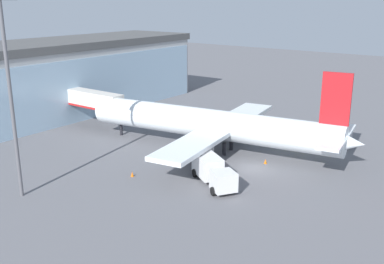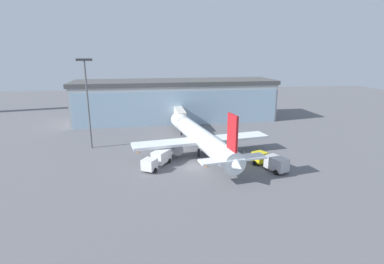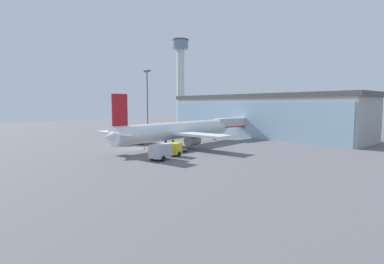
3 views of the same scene
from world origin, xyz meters
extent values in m
plane|color=slate|center=(0.00, 0.00, 0.00)|extent=(240.00, 240.00, 0.00)
cube|color=#A2A2A2|center=(0.00, 40.01, 5.46)|extent=(59.62, 16.58, 10.93)
cube|color=#9BBAD1|center=(0.22, 32.43, 4.92)|extent=(58.01, 2.00, 9.83)
cube|color=#4D4D4D|center=(0.00, 40.01, 11.53)|extent=(60.81, 16.91, 1.20)
cube|color=beige|center=(0.09, 28.56, 4.35)|extent=(2.42, 12.48, 2.40)
cube|color=red|center=(0.09, 28.56, 3.30)|extent=(2.46, 12.48, 0.30)
cylinder|color=#4C4C51|center=(0.01, 33.22, 1.57)|extent=(0.70, 0.70, 3.15)
cylinder|color=#59595E|center=(-20.63, 14.26, 9.28)|extent=(0.36, 0.36, 18.56)
cube|color=#333338|center=(-20.63, 14.26, 18.81)|extent=(3.20, 0.40, 0.50)
cylinder|color=white|center=(2.29, 8.11, 3.47)|extent=(9.63, 33.83, 3.73)
cone|color=white|center=(-0.69, 24.69, 3.47)|extent=(4.20, 3.61, 3.73)
cone|color=white|center=(5.27, -8.48, 3.47)|extent=(4.01, 4.53, 3.36)
cube|color=white|center=(2.59, 6.45, 3.09)|extent=(28.43, 9.10, 0.50)
cube|color=white|center=(5.09, -7.49, 4.03)|extent=(11.25, 4.31, 0.30)
cube|color=red|center=(5.00, -7.00, 8.22)|extent=(0.92, 3.21, 5.78)
cylinder|color=gray|center=(-2.76, 6.00, 1.74)|extent=(2.63, 3.52, 2.10)
cylinder|color=gray|center=(7.76, 7.88, 1.74)|extent=(2.63, 3.52, 2.10)
cylinder|color=black|center=(1.66, 5.27, 0.80)|extent=(0.50, 0.50, 1.60)
cylinder|color=black|center=(3.87, 5.66, 0.80)|extent=(0.50, 0.50, 1.60)
cylinder|color=black|center=(-0.16, 21.74, 0.80)|extent=(0.40, 0.40, 1.60)
cube|color=silver|center=(-8.08, -1.24, 1.40)|extent=(3.03, 3.03, 1.90)
cube|color=white|center=(-5.87, 2.33, 1.55)|extent=(3.98, 4.56, 2.20)
cylinder|color=black|center=(-7.15, -1.82, 0.45)|extent=(0.73, 0.92, 0.90)
cylinder|color=black|center=(-9.02, -0.66, 0.45)|extent=(0.73, 0.92, 0.90)
cylinder|color=black|center=(-4.41, 2.60, 0.45)|extent=(0.73, 0.92, 0.90)
cylinder|color=black|center=(-6.27, 3.76, 0.45)|extent=(0.73, 0.92, 0.90)
cube|color=yellow|center=(12.28, -0.29, 1.40)|extent=(2.89, 2.89, 1.90)
cube|color=#B2B2B7|center=(13.94, -4.15, 1.55)|extent=(3.60, 4.54, 2.20)
cylinder|color=black|center=(11.27, -0.72, 0.45)|extent=(0.63, 0.95, 0.90)
cylinder|color=black|center=(13.29, 0.15, 0.45)|extent=(0.63, 0.95, 0.90)
cylinder|color=black|center=(13.33, -5.50, 0.45)|extent=(0.63, 0.95, 0.90)
cylinder|color=black|center=(15.35, -4.63, 0.45)|extent=(0.63, 0.95, 0.90)
cube|color=gray|center=(9.26, 3.32, 0.52)|extent=(3.07, 3.15, 0.16)
cylinder|color=black|center=(9.49, 4.63, 0.22)|extent=(0.39, 0.41, 0.44)
cylinder|color=gray|center=(9.49, 4.63, 1.05)|extent=(0.08, 0.08, 0.90)
cylinder|color=black|center=(10.55, 3.66, 0.22)|extent=(0.39, 0.41, 0.44)
cylinder|color=gray|center=(10.55, 3.66, 1.05)|extent=(0.08, 0.08, 0.90)
cylinder|color=black|center=(7.98, 2.98, 0.22)|extent=(0.39, 0.41, 0.44)
cylinder|color=gray|center=(7.98, 2.98, 1.05)|extent=(0.08, 0.08, 0.90)
cylinder|color=black|center=(9.04, 2.01, 0.22)|extent=(0.39, 0.41, 0.44)
cylinder|color=gray|center=(9.04, 2.01, 1.05)|extent=(0.08, 0.08, 0.90)
cone|color=orange|center=(2.15, -0.30, 0.28)|extent=(0.36, 0.36, 0.55)
cone|color=orange|center=(-10.39, 9.22, 0.28)|extent=(0.36, 0.36, 0.55)
camera|label=1|loc=(-42.43, -24.09, 18.57)|focal=42.00mm
camera|label=2|loc=(-7.35, -50.66, 20.38)|focal=28.00mm
camera|label=3|loc=(55.24, -31.49, 9.22)|focal=28.00mm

